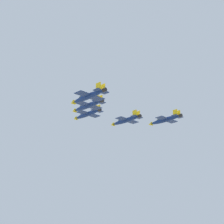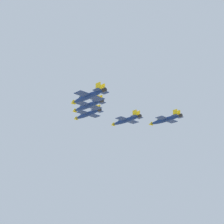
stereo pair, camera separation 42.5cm
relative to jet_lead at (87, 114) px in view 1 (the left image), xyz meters
The scene contains 5 objects.
jet_lead is the anchor object (origin of this frame).
jet_left_wingman 16.93m from the jet_lead, 110.42° to the left, with size 16.73×11.36×3.84m.
jet_right_wingman 17.10m from the jet_lead, 168.84° to the right, with size 16.49×11.58×3.81m.
jet_left_outer 33.91m from the jet_lead, 110.42° to the left, with size 17.30×11.98×3.99m.
jet_right_outer 33.74m from the jet_lead, 168.84° to the right, with size 16.48×11.38×3.80m.
Camera 1 is at (-79.11, 185.55, 45.85)m, focal length 65.12 mm.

